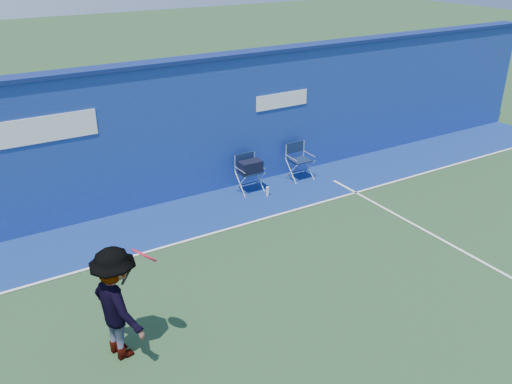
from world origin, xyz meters
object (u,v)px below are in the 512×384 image
directors_chair_left (250,177)px  water_bottle (268,191)px  directors_chair_right (300,168)px  tennis_player (117,303)px

directors_chair_left → water_bottle: size_ratio=3.87×
directors_chair_left → directors_chair_right: directors_chair_right is taller
directors_chair_right → tennis_player: (-5.71, -3.77, 0.57)m
directors_chair_left → directors_chair_right: (1.41, 0.01, -0.09)m
directors_chair_left → directors_chair_right: bearing=0.5°
directors_chair_right → water_bottle: directors_chair_right is taller
directors_chair_right → tennis_player: 6.86m
water_bottle → tennis_player: tennis_player is taller
directors_chair_left → tennis_player: 5.73m
directors_chair_right → tennis_player: size_ratio=0.52×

